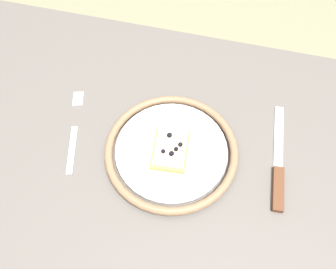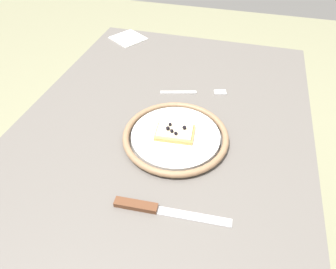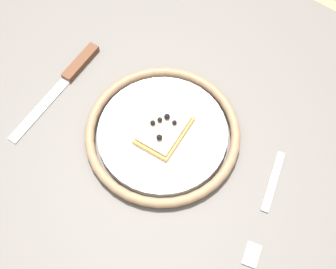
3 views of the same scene
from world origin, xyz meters
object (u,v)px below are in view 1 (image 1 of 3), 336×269
Objects in this scene: fork at (75,130)px; dining_table at (154,189)px; pizza_slice_near at (171,148)px; plate at (171,151)px; knife at (278,174)px.

dining_table is at bearing -15.66° from fork.
plate is at bearing 62.90° from pizza_slice_near.
plate is at bearing -1.18° from fork.
dining_table is at bearing -120.87° from plate.
dining_table is 4.64× the size of knife.
plate reaches higher than fork.
pizza_slice_near is (-0.00, -0.00, 0.01)m from plate.
fork is at bearing 178.82° from plate.
fork is (-0.42, 0.00, -0.00)m from knife.
fork is (-0.21, 0.00, -0.01)m from plate.
dining_table is 0.27m from knife.
fork is (-0.21, 0.01, -0.02)m from pizza_slice_near.
plate is 2.64× the size of pizza_slice_near.
pizza_slice_near reaches higher than fork.
pizza_slice_near is at bearing -117.10° from plate.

